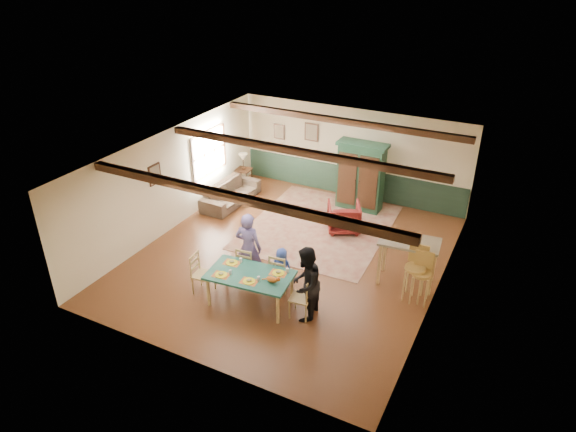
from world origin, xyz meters
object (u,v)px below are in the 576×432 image
at_px(sofa, 231,193).
at_px(dining_chair_end_right, 301,297).
at_px(end_table, 244,177).
at_px(counter_table, 407,262).
at_px(dining_chair_far_right, 280,271).
at_px(armchair, 344,217).
at_px(dining_chair_far_left, 248,264).
at_px(dining_chair_end_left, 203,274).
at_px(table_lamp, 243,161).
at_px(armoire, 361,176).
at_px(bar_stool_left, 415,274).
at_px(person_woman, 306,284).
at_px(person_child, 282,268).
at_px(dining_table, 250,289).
at_px(cat, 272,279).
at_px(person_man, 249,248).
at_px(bar_stool_right, 421,279).

bearing_deg(sofa, dining_chair_end_right, -131.27).
xyz_separation_m(sofa, end_table, (-0.29, 1.22, -0.03)).
bearing_deg(counter_table, dining_chair_far_right, -147.66).
bearing_deg(armchair, dining_chair_far_left, 45.44).
relative_size(dining_chair_far_left, dining_chair_end_left, 1.00).
xyz_separation_m(dining_chair_end_left, table_lamp, (-2.16, 5.23, 0.36)).
distance_m(dining_chair_end_left, armoire, 5.67).
bearing_deg(bar_stool_left, dining_chair_end_right, -141.26).
bearing_deg(dining_chair_end_right, bar_stool_left, 124.95).
distance_m(dining_chair_far_left, dining_chair_end_right, 1.68).
bearing_deg(sofa, table_lamp, 14.93).
height_order(dining_chair_far_right, dining_chair_end_right, same).
bearing_deg(person_woman, armoire, -177.73).
height_order(dining_chair_far_left, person_child, person_child).
distance_m(dining_table, dining_chair_end_left, 1.13).
distance_m(dining_chair_far_right, end_table, 5.67).
xyz_separation_m(dining_chair_far_left, dining_chair_end_left, (-0.66, -0.78, 0.00)).
height_order(table_lamp, counter_table, counter_table).
bearing_deg(sofa, person_woman, -130.53).
xyz_separation_m(dining_chair_end_right, person_woman, (0.10, 0.01, 0.34)).
bearing_deg(cat, dining_chair_end_left, 176.63).
distance_m(armchair, bar_stool_left, 3.25).
relative_size(cat, table_lamp, 0.68).
height_order(dining_chair_far_left, dining_chair_end_right, same).
bearing_deg(person_man, cat, 136.55).
distance_m(dining_chair_far_left, counter_table, 3.56).
bearing_deg(bar_stool_left, dining_chair_far_right, -161.67).
height_order(dining_table, armoire, armoire).
distance_m(person_man, person_child, 0.86).
height_order(person_woman, cat, person_woman).
relative_size(person_man, person_child, 1.72).
bearing_deg(dining_chair_far_left, counter_table, -159.00).
bearing_deg(armoire, sofa, -157.25).
bearing_deg(end_table, person_woman, -47.95).
height_order(dining_chair_end_left, armoire, armoire).
height_order(dining_table, bar_stool_right, bar_stool_right).
xyz_separation_m(cat, bar_stool_right, (2.62, 1.72, -0.25)).
xyz_separation_m(dining_chair_far_right, table_lamp, (-3.61, 4.38, 0.36)).
distance_m(dining_table, sofa, 4.92).
xyz_separation_m(dining_table, person_woman, (1.22, 0.12, 0.44)).
bearing_deg(dining_chair_far_left, dining_table, 119.05).
bearing_deg(dining_chair_far_right, bar_stool_right, -167.56).
height_order(dining_chair_far_right, armchair, dining_chair_far_right).
bearing_deg(bar_stool_right, sofa, 155.05).
bearing_deg(dining_chair_far_right, end_table, -56.16).
bearing_deg(table_lamp, dining_chair_end_right, -48.63).
height_order(dining_table, person_child, person_child).
height_order(dining_chair_far_right, cat, dining_chair_far_right).
bearing_deg(dining_chair_end_right, bar_stool_right, 121.69).
bearing_deg(cat, armchair, 83.85).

